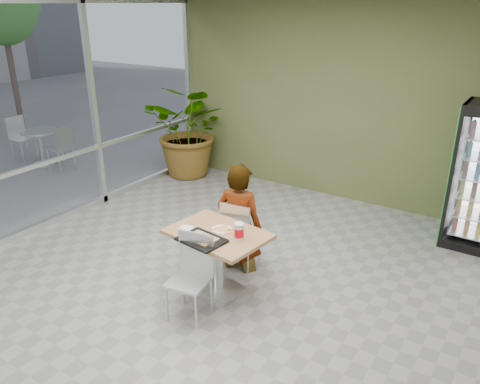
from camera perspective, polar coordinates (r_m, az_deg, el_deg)
name	(u,v)px	position (r m, az deg, el deg)	size (l,w,h in m)	color
ground	(206,290)	(5.54, -4.16, -11.82)	(7.00, 7.00, 0.00)	gray
room_envelope	(202,158)	(4.84, -4.68, 4.12)	(6.00, 7.00, 3.20)	silver
storefront_frame	(25,121)	(7.03, -24.69, 7.88)	(0.10, 7.00, 3.20)	silver
dining_table	(218,249)	(5.25, -2.68, -6.98)	(1.15, 0.87, 0.75)	#9D6843
chair_far	(238,230)	(5.71, -0.21, -4.63)	(0.43, 0.44, 0.89)	silver
chair_near	(193,269)	(4.94, -5.80, -9.27)	(0.46, 0.46, 0.90)	silver
seated_woman	(240,228)	(5.74, -0.06, -4.39)	(0.61, 0.39, 1.65)	black
pizza_plate	(222,229)	(5.19, -2.23, -4.49)	(0.31, 0.23, 0.03)	silver
soda_cup	(239,232)	(4.96, -0.10, -4.86)	(0.11, 0.11, 0.19)	silver
napkin_stack	(186,229)	(5.23, -6.59, -4.49)	(0.15, 0.15, 0.02)	silver
cafeteria_tray	(202,240)	(4.97, -4.71, -5.85)	(0.48, 0.35, 0.03)	black
potted_plant	(191,130)	(8.83, -6.03, 7.47)	(1.57, 1.36, 1.75)	#37702D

